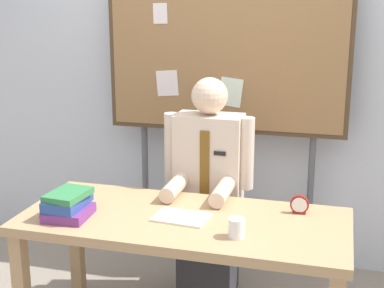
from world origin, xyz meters
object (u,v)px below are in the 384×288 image
coffee_mug (236,228)px  book_stack (68,205)px  desk (184,233)px  person (208,198)px  bulletin_board (225,56)px  open_notebook (181,217)px  desk_clock (299,205)px

coffee_mug → book_stack: bearing=178.8°
desk → coffee_mug: 0.38m
coffee_mug → person: bearing=113.6°
desk → coffee_mug: bearing=-28.7°
person → book_stack: 0.92m
book_stack → coffee_mug: bearing=-1.2°
bulletin_board → open_notebook: (-0.01, -1.00, -0.73)m
person → bulletin_board: size_ratio=0.69×
open_notebook → book_stack: bearing=-167.1°
desk → desk_clock: size_ratio=17.34×
desk → desk_clock: desk_clock is taller
desk → person: bearing=90.0°
desk → book_stack: 0.62m
person → open_notebook: (-0.01, -0.56, 0.10)m
person → book_stack: size_ratio=5.09×
open_notebook → desk_clock: desk_clock is taller
bulletin_board → book_stack: (-0.58, -1.13, -0.67)m
open_notebook → coffee_mug: (0.32, -0.15, 0.04)m
desk → open_notebook: open_notebook is taller
bulletin_board → desk_clock: (0.57, -0.77, -0.69)m
open_notebook → coffee_mug: bearing=-25.4°
person → coffee_mug: (0.31, -0.71, 0.14)m
book_stack → open_notebook: 0.59m
book_stack → desk_clock: book_stack is taller
person → open_notebook: 0.57m
desk_clock → desk: bearing=-159.4°
person → book_stack: bearing=-129.7°
open_notebook → coffee_mug: 0.35m
open_notebook → coffee_mug: coffee_mug is taller
bulletin_board → desk_clock: size_ratio=20.79×
bulletin_board → coffee_mug: bearing=-74.9°
book_stack → coffee_mug: (0.89, -0.02, -0.02)m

